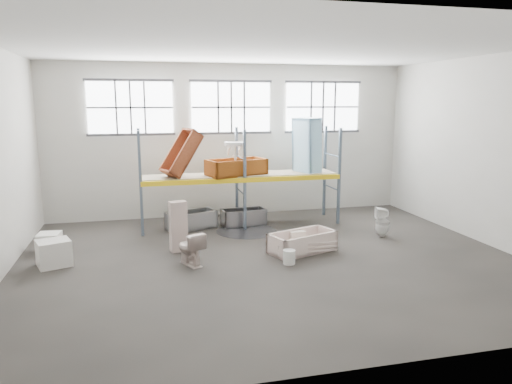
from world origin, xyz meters
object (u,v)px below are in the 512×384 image
object	(u,v)px
blue_tub_upright	(307,147)
carton_near	(54,253)
toilet_white	(382,222)
steel_tub_left	(191,220)
toilet_beige	(190,248)
cistern_tall	(178,226)
rust_tub_flat	(236,167)
bucket	(289,257)
bathtub_beige	(302,242)
steel_tub_right	(244,217)

from	to	relation	value
blue_tub_upright	carton_near	size ratio (longest dim) A/B	2.49
toilet_white	steel_tub_left	distance (m)	5.62
toilet_beige	carton_near	xyz separation A→B (m)	(-3.11, 0.68, -0.10)
cistern_tall	toilet_white	xyz separation A→B (m)	(5.73, -0.02, -0.22)
rust_tub_flat	bucket	xyz separation A→B (m)	(0.49, -3.82, -1.65)
bathtub_beige	rust_tub_flat	world-z (taller)	rust_tub_flat
steel_tub_left	rust_tub_flat	distance (m)	2.10
steel_tub_left	cistern_tall	bearing A→B (deg)	-104.32
rust_tub_flat	carton_near	world-z (taller)	rust_tub_flat
toilet_beige	carton_near	bearing A→B (deg)	-36.71
blue_tub_upright	cistern_tall	bearing A→B (deg)	-151.91
toilet_beige	steel_tub_right	size ratio (longest dim) A/B	0.60
toilet_white	blue_tub_upright	bearing A→B (deg)	-132.46
toilet_beige	steel_tub_right	distance (m)	3.92
toilet_white	cistern_tall	bearing A→B (deg)	-75.90
steel_tub_left	steel_tub_right	bearing A→B (deg)	3.34
toilet_white	carton_near	bearing A→B (deg)	-72.89
blue_tub_upright	steel_tub_left	bearing A→B (deg)	-178.20
toilet_beige	bucket	distance (m)	2.34
toilet_white	blue_tub_upright	size ratio (longest dim) A/B	0.48
cistern_tall	bathtub_beige	bearing A→B (deg)	-25.70
bucket	carton_near	distance (m)	5.51
toilet_white	rust_tub_flat	bearing A→B (deg)	-106.08
toilet_beige	rust_tub_flat	xyz separation A→B (m)	(1.79, 3.31, 1.42)
rust_tub_flat	bucket	bearing A→B (deg)	-82.70
bathtub_beige	toilet_white	world-z (taller)	toilet_white
bathtub_beige	toilet_beige	bearing A→B (deg)	166.92
cistern_tall	toilet_beige	bearing A→B (deg)	-92.30
rust_tub_flat	toilet_beige	bearing A→B (deg)	-118.34
steel_tub_left	blue_tub_upright	size ratio (longest dim) A/B	0.82
rust_tub_flat	carton_near	bearing A→B (deg)	-151.71
rust_tub_flat	blue_tub_upright	world-z (taller)	blue_tub_upright
blue_tub_upright	rust_tub_flat	bearing A→B (deg)	-178.17
bathtub_beige	steel_tub_left	xyz separation A→B (m)	(-2.52, 2.93, 0.01)
toilet_beige	carton_near	size ratio (longest dim) A/B	1.13
blue_tub_upright	bathtub_beige	bearing A→B (deg)	-110.90
cistern_tall	blue_tub_upright	world-z (taller)	blue_tub_upright
toilet_beige	blue_tub_upright	distance (m)	5.65
toilet_beige	blue_tub_upright	size ratio (longest dim) A/B	0.45
cistern_tall	carton_near	size ratio (longest dim) A/B	1.82
bathtub_beige	toilet_white	bearing A→B (deg)	-3.57
steel_tub_left	toilet_white	bearing A→B (deg)	-22.68
bucket	carton_near	bearing A→B (deg)	167.59
bathtub_beige	steel_tub_right	world-z (taller)	bathtub_beige
carton_near	cistern_tall	bearing A→B (deg)	8.63
rust_tub_flat	cistern_tall	bearing A→B (deg)	-131.91
toilet_white	carton_near	size ratio (longest dim) A/B	1.19
bathtub_beige	toilet_beige	distance (m)	2.92
steel_tub_right	carton_near	xyz separation A→B (m)	(-5.12, -2.68, 0.06)
steel_tub_right	steel_tub_left	bearing A→B (deg)	-176.66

